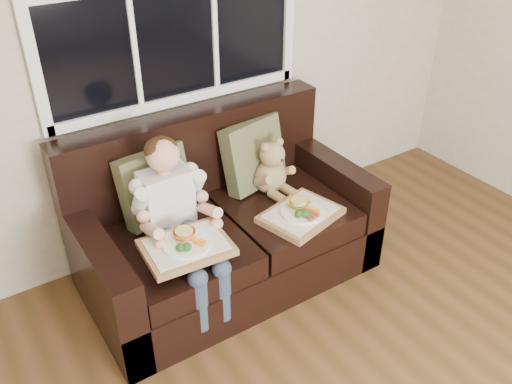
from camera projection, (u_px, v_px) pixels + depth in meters
loveseat at (223, 229)px, 3.28m from camera, size 1.70×0.92×0.96m
pillow_left at (155, 186)px, 3.05m from camera, size 0.44×0.26×0.42m
pillow_right at (253, 154)px, 3.35m from camera, size 0.45×0.28×0.43m
child at (175, 210)px, 2.85m from camera, size 0.39×0.60×0.89m
teddy_bear at (272, 171)px, 3.31m from camera, size 0.23×0.28×0.37m
tray_left at (186, 245)px, 2.72m from camera, size 0.45×0.36×0.10m
tray_right at (301, 213)px, 3.12m from camera, size 0.51×0.43×0.10m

